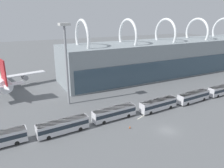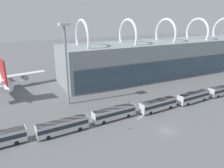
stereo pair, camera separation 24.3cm
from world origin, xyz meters
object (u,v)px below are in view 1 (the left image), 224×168
at_px(shuttle_bus_3, 158,104).
at_px(traffic_cone_0, 130,127).
at_px(shuttle_bus_2, 114,113).
at_px(airliner_at_gate_far, 118,58).
at_px(shuttle_bus_4, 194,96).
at_px(shuttle_bus_1, 63,126).
at_px(shuttle_bus_5, 223,90).
at_px(floodlight_mast, 66,52).

distance_m(shuttle_bus_3, traffic_cone_0, 14.36).
bearing_deg(shuttle_bus_3, shuttle_bus_2, 173.00).
relative_size(airliner_at_gate_far, shuttle_bus_4, 2.95).
height_order(shuttle_bus_1, shuttle_bus_4, same).
distance_m(airliner_at_gate_far, shuttle_bus_1, 70.46).
distance_m(shuttle_bus_5, traffic_cone_0, 42.21).
relative_size(shuttle_bus_1, shuttle_bus_4, 1.00).
height_order(shuttle_bus_3, traffic_cone_0, shuttle_bus_3).
height_order(shuttle_bus_1, traffic_cone_0, shuttle_bus_1).
bearing_deg(airliner_at_gate_far, shuttle_bus_2, 142.93).
distance_m(airliner_at_gate_far, shuttle_bus_5, 55.60).
height_order(shuttle_bus_2, floodlight_mast, floodlight_mast).
relative_size(shuttle_bus_1, traffic_cone_0, 19.44).
xyz_separation_m(shuttle_bus_2, shuttle_bus_3, (14.31, -0.79, 0.00)).
xyz_separation_m(airliner_at_gate_far, shuttle_bus_4, (-1.75, -54.28, -3.01)).
bearing_deg(airliner_at_gate_far, shuttle_bus_5, -174.40).
height_order(airliner_at_gate_far, shuttle_bus_3, airliner_at_gate_far).
bearing_deg(floodlight_mast, airliner_at_gate_far, 44.40).
height_order(shuttle_bus_5, traffic_cone_0, shuttle_bus_5).
relative_size(shuttle_bus_4, floodlight_mast, 0.51).
distance_m(shuttle_bus_1, floodlight_mast, 23.31).
height_order(airliner_at_gate_far, shuttle_bus_1, airliner_at_gate_far).
bearing_deg(airliner_at_gate_far, traffic_cone_0, 146.43).
xyz_separation_m(shuttle_bus_4, shuttle_bus_5, (14.31, 0.20, 0.00)).
distance_m(shuttle_bus_1, shuttle_bus_3, 28.62).
bearing_deg(shuttle_bus_4, shuttle_bus_5, -3.16).
bearing_deg(airliner_at_gate_far, floodlight_mast, 126.92).
distance_m(shuttle_bus_2, shuttle_bus_4, 28.63).
height_order(shuttle_bus_2, shuttle_bus_4, same).
bearing_deg(shuttle_bus_5, shuttle_bus_2, 177.27).
height_order(shuttle_bus_4, shuttle_bus_5, same).
relative_size(shuttle_bus_1, shuttle_bus_3, 1.00).
bearing_deg(traffic_cone_0, floodlight_mast, 112.18).
distance_m(shuttle_bus_1, shuttle_bus_5, 57.23).
relative_size(shuttle_bus_4, shuttle_bus_5, 1.01).
distance_m(shuttle_bus_5, floodlight_mast, 55.48).
bearing_deg(shuttle_bus_5, shuttle_bus_3, 178.45).
bearing_deg(shuttle_bus_2, floodlight_mast, 113.14).
xyz_separation_m(airliner_at_gate_far, shuttle_bus_2, (-30.37, -53.46, -3.01)).
bearing_deg(traffic_cone_0, shuttle_bus_1, 161.00).
xyz_separation_m(shuttle_bus_5, traffic_cone_0, (-41.80, -5.63, -1.60)).
relative_size(shuttle_bus_3, traffic_cone_0, 19.45).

